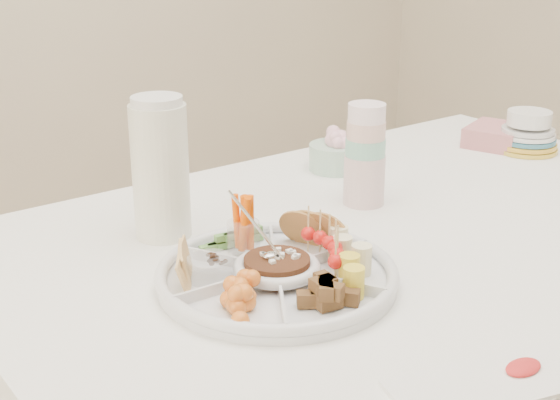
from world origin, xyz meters
TOP-DOWN VIEW (x-y plane):
  - dining_table at (0.00, 0.00)m, footprint 1.52×1.02m
  - party_tray at (-0.32, -0.06)m, footprint 0.39×0.39m
  - bean_dip at (-0.32, -0.06)m, footprint 0.11×0.11m
  - tortillas at (-0.21, 0.00)m, footprint 0.11×0.11m
  - carrot_cucumber at (-0.32, 0.07)m, footprint 0.11×0.11m
  - pita_raisins at (-0.43, 0.01)m, footprint 0.10×0.10m
  - cherries at (-0.44, -0.12)m, footprint 0.12×0.12m
  - granola_chunks at (-0.33, -0.19)m, footprint 0.10×0.10m
  - banana_tomato at (-0.21, -0.12)m, footprint 0.11×0.11m
  - cup_stack at (0.04, 0.13)m, footprint 0.09×0.09m
  - thermos at (-0.37, 0.23)m, footprint 0.13×0.13m
  - flower_bowl at (0.13, 0.33)m, footprint 0.15×0.15m
  - napkin_stack at (0.59, 0.24)m, footprint 0.18×0.17m
  - plate_stack at (0.61, 0.17)m, footprint 0.15×0.15m
  - placemat at (-0.25, -0.45)m, footprint 0.33×0.19m

SIDE VIEW (x-z plane):
  - dining_table at x=0.00m, z-range 0.00..0.76m
  - placemat at x=-0.25m, z-range 0.76..0.76m
  - party_tray at x=-0.32m, z-range 0.76..0.80m
  - napkin_stack at x=0.59m, z-range 0.76..0.81m
  - bean_dip at x=-0.32m, z-range 0.77..0.81m
  - cherries at x=-0.44m, z-range 0.77..0.82m
  - granola_chunks at x=-0.33m, z-range 0.77..0.82m
  - tortillas at x=-0.21m, z-range 0.77..0.83m
  - pita_raisins at x=-0.43m, z-range 0.77..0.83m
  - flower_bowl at x=0.13m, z-range 0.76..0.85m
  - plate_stack at x=0.61m, z-range 0.76..0.85m
  - banana_tomato at x=-0.21m, z-range 0.77..0.86m
  - carrot_cucumber at x=-0.32m, z-range 0.77..0.87m
  - cup_stack at x=0.04m, z-range 0.76..0.99m
  - thermos at x=-0.37m, z-range 0.76..1.02m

